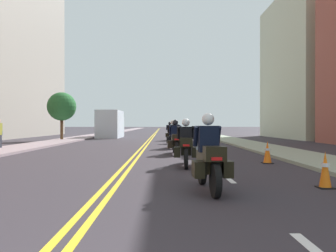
# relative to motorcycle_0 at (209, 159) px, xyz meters

# --- Properties ---
(ground_plane) EXTENTS (264.00, 264.00, 0.00)m
(ground_plane) POSITION_rel_motorcycle_0_xyz_m (-2.12, 42.12, -0.66)
(ground_plane) COLOR #312C32
(sidewalk_left) EXTENTS (2.53, 144.00, 0.12)m
(sidewalk_left) POSITION_rel_motorcycle_0_xyz_m (-9.07, 42.12, -0.60)
(sidewalk_left) COLOR gray
(sidewalk_left) RESTS_ON ground
(sidewalk_right) EXTENTS (2.53, 144.00, 0.12)m
(sidewalk_right) POSITION_rel_motorcycle_0_xyz_m (4.83, 42.12, -0.60)
(sidewalk_right) COLOR gray
(sidewalk_right) RESTS_ON ground
(centreline_yellow_inner) EXTENTS (0.12, 132.00, 0.01)m
(centreline_yellow_inner) POSITION_rel_motorcycle_0_xyz_m (-2.24, 42.12, -0.66)
(centreline_yellow_inner) COLOR yellow
(centreline_yellow_inner) RESTS_ON ground
(centreline_yellow_outer) EXTENTS (0.12, 132.00, 0.01)m
(centreline_yellow_outer) POSITION_rel_motorcycle_0_xyz_m (-2.00, 42.12, -0.66)
(centreline_yellow_outer) COLOR yellow
(centreline_yellow_outer) RESTS_ON ground
(lane_dashes_white) EXTENTS (0.14, 56.40, 0.01)m
(lane_dashes_white) POSITION_rel_motorcycle_0_xyz_m (0.72, 23.12, -0.66)
(lane_dashes_white) COLOR silver
(lane_dashes_white) RESTS_ON ground
(building_left_1) EXTENTS (7.73, 20.29, 23.56)m
(building_left_1) POSITION_rel_motorcycle_0_xyz_m (-18.86, 30.78, 11.11)
(building_left_1) COLOR #9D9489
(building_left_1) RESTS_ON ground
(building_right_1) EXTENTS (7.38, 12.90, 14.43)m
(building_right_1) POSITION_rel_motorcycle_0_xyz_m (14.44, 26.67, 6.55)
(building_right_1) COLOR #B6C0A3
(building_right_1) RESTS_ON ground
(motorcycle_0) EXTENTS (0.78, 2.14, 1.63)m
(motorcycle_0) POSITION_rel_motorcycle_0_xyz_m (0.00, 0.00, 0.00)
(motorcycle_0) COLOR black
(motorcycle_0) RESTS_ON ground
(motorcycle_1) EXTENTS (0.78, 2.25, 1.58)m
(motorcycle_1) POSITION_rel_motorcycle_0_xyz_m (-0.20, 4.06, -0.01)
(motorcycle_1) COLOR black
(motorcycle_1) RESTS_ON ground
(motorcycle_2) EXTENTS (0.77, 2.26, 1.61)m
(motorcycle_2) POSITION_rel_motorcycle_0_xyz_m (-0.37, 8.45, -0.01)
(motorcycle_2) COLOR black
(motorcycle_2) RESTS_ON ground
(motorcycle_3) EXTENTS (0.77, 2.17, 1.64)m
(motorcycle_3) POSITION_rel_motorcycle_0_xyz_m (-0.38, 12.23, -0.01)
(motorcycle_3) COLOR black
(motorcycle_3) RESTS_ON ground
(motorcycle_4) EXTENTS (0.76, 2.10, 1.65)m
(motorcycle_4) POSITION_rel_motorcycle_0_xyz_m (-0.00, 17.18, 0.00)
(motorcycle_4) COLOR black
(motorcycle_4) RESTS_ON ground
(motorcycle_5) EXTENTS (0.78, 2.24, 1.61)m
(motorcycle_5) POSITION_rel_motorcycle_0_xyz_m (-0.37, 21.45, -0.02)
(motorcycle_5) COLOR black
(motorcycle_5) RESTS_ON ground
(traffic_cone_0) EXTENTS (0.36, 0.36, 0.79)m
(traffic_cone_0) POSITION_rel_motorcycle_0_xyz_m (2.76, 4.89, -0.27)
(traffic_cone_0) COLOR black
(traffic_cone_0) RESTS_ON ground
(traffic_cone_1) EXTENTS (0.32, 0.32, 0.80)m
(traffic_cone_1) POSITION_rel_motorcycle_0_xyz_m (2.58, 0.30, -0.27)
(traffic_cone_1) COLOR black
(traffic_cone_1) RESTS_ON ground
(street_tree_0) EXTENTS (2.40, 2.40, 4.10)m
(street_tree_0) POSITION_rel_motorcycle_0_xyz_m (-9.52, 21.41, 2.22)
(street_tree_0) COLOR #513A23
(street_tree_0) RESTS_ON ground
(parked_truck) EXTENTS (2.20, 6.50, 2.80)m
(parked_truck) POSITION_rel_motorcycle_0_xyz_m (-6.41, 28.23, 0.61)
(parked_truck) COLOR silver
(parked_truck) RESTS_ON ground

